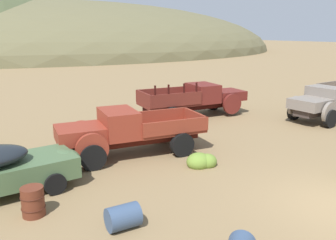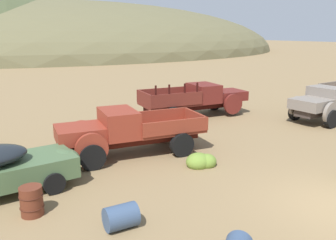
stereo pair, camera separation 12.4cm
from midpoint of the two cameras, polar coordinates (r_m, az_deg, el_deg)
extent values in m
ellipsoid|color=brown|center=(93.99, -15.70, 10.67)|extent=(111.16, 82.14, 24.17)
ellipsoid|color=#47603D|center=(12.28, -16.70, -6.04)|extent=(1.08, 1.49, 0.61)
cylinder|color=black|center=(11.46, -18.13, -9.83)|extent=(0.69, 0.24, 0.68)
cylinder|color=black|center=(13.08, -20.50, -7.02)|extent=(0.69, 0.24, 0.68)
cube|color=#42140D|center=(14.29, -6.12, -3.02)|extent=(5.63, 1.70, 0.36)
cube|color=maroon|center=(13.71, -14.34, -2.15)|extent=(1.97, 1.89, 0.55)
cube|color=#B7B2A8|center=(13.62, -17.73, -2.62)|extent=(0.24, 1.15, 0.44)
cylinder|color=maroon|center=(14.79, -14.03, -2.38)|extent=(1.21, 0.34, 1.20)
cylinder|color=maroon|center=(12.92, -12.47, -4.69)|extent=(1.21, 0.34, 1.20)
cube|color=maroon|center=(13.96, -8.25, -0.50)|extent=(1.54, 2.08, 1.05)
cube|color=black|center=(13.77, -10.60, 0.10)|extent=(0.27, 1.62, 0.59)
cube|color=maroon|center=(14.73, -0.51, -1.44)|extent=(3.06, 2.37, 0.12)
cube|color=maroon|center=(15.54, -1.97, 0.65)|extent=(2.80, 0.49, 0.55)
cube|color=maroon|center=(13.76, 1.14, -1.12)|extent=(2.80, 0.49, 0.55)
cube|color=maroon|center=(15.21, 4.15, 0.33)|extent=(0.38, 2.00, 0.55)
cylinder|color=black|center=(14.92, -14.00, -3.36)|extent=(0.99, 0.41, 0.96)
cylinder|color=black|center=(12.97, -12.35, -5.93)|extent=(0.99, 0.41, 0.96)
cylinder|color=black|center=(15.86, -1.22, -1.89)|extent=(0.99, 0.41, 0.96)
cylinder|color=black|center=(14.04, 2.07, -4.03)|extent=(0.99, 0.41, 0.96)
cube|color=black|center=(20.64, 4.05, 2.37)|extent=(6.17, 1.60, 0.36)
cube|color=maroon|center=(21.74, 9.25, 4.04)|extent=(2.10, 1.88, 0.55)
cube|color=#B7B2A8|center=(22.26, 11.16, 4.13)|extent=(0.20, 1.15, 0.44)
cylinder|color=maroon|center=(20.86, 10.18, 2.59)|extent=(1.21, 0.31, 1.20)
cylinder|color=maroon|center=(22.47, 7.23, 3.52)|extent=(1.21, 0.31, 1.20)
cube|color=maroon|center=(20.80, 5.48, 4.41)|extent=(1.61, 2.07, 1.05)
cube|color=black|center=(21.10, 6.98, 5.09)|extent=(0.23, 1.63, 0.59)
cube|color=maroon|center=(19.84, -0.14, 2.63)|extent=(3.28, 2.33, 0.12)
cube|color=maroon|center=(18.87, 1.17, 3.30)|extent=(3.08, 0.43, 0.70)
cube|color=maroon|center=(20.66, -1.34, 4.25)|extent=(3.08, 0.43, 0.70)
cube|color=maroon|center=(19.18, -4.14, 3.44)|extent=(0.32, 2.01, 0.70)
cube|color=black|center=(18.25, -2.29, 4.84)|extent=(0.09, 0.09, 0.50)
cube|color=black|center=(18.56, -0.10, 5.01)|extent=(0.09, 0.09, 0.50)
cube|color=black|center=(18.98, 2.44, 5.19)|extent=(0.09, 0.09, 0.50)
cube|color=black|center=(19.35, 4.46, 5.33)|extent=(0.09, 0.09, 0.50)
cylinder|color=black|center=(22.57, 7.14, 2.85)|extent=(0.98, 0.38, 0.96)
cylinder|color=black|center=(18.90, 0.52, 0.74)|extent=(0.98, 0.38, 0.96)
cylinder|color=black|center=(20.75, -2.03, 1.95)|extent=(0.98, 0.38, 0.96)
cube|color=#3D322D|center=(22.03, 24.69, 1.85)|extent=(5.60, 1.29, 0.36)
cube|color=slate|center=(20.23, 21.87, 2.45)|extent=(1.85, 1.83, 0.55)
cube|color=#B7B2A8|center=(19.56, 20.54, 2.12)|extent=(0.15, 1.19, 0.44)
cylinder|color=slate|center=(21.04, 19.81, 2.07)|extent=(1.21, 0.25, 1.20)
cylinder|color=slate|center=(19.97, 24.58, 1.00)|extent=(1.21, 0.25, 1.20)
cube|color=slate|center=(21.46, 24.17, 3.53)|extent=(1.40, 2.06, 1.05)
cube|color=black|center=(20.93, 23.40, 3.95)|extent=(0.15, 1.68, 0.59)
cube|color=#746354|center=(23.71, 24.62, 4.56)|extent=(2.80, 0.26, 0.95)
cylinder|color=black|center=(21.13, 19.63, 1.35)|extent=(0.97, 0.33, 0.96)
cylinder|color=black|center=(20.00, 24.63, 0.19)|extent=(0.97, 0.33, 0.96)
cylinder|color=black|center=(24.09, 24.58, 2.38)|extent=(0.97, 0.33, 0.96)
cylinder|color=#384C6B|center=(9.28, -7.67, -15.31)|extent=(0.84, 0.66, 0.63)
cylinder|color=#5B2819|center=(10.40, -21.39, -12.21)|extent=(0.60, 0.60, 0.82)
torus|color=#401C11|center=(10.33, -21.47, -11.39)|extent=(0.65, 0.65, 0.03)
torus|color=#401C11|center=(10.48, -21.30, -13.02)|extent=(0.65, 0.65, 0.03)
ellipsoid|color=olive|center=(13.24, 6.07, -6.72)|extent=(0.77, 0.69, 0.59)
ellipsoid|color=olive|center=(13.16, 4.69, -6.73)|extent=(0.93, 0.83, 0.66)
camera|label=1|loc=(0.06, -90.24, -0.06)|focal=37.59mm
camera|label=2|loc=(0.06, 89.76, 0.06)|focal=37.59mm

